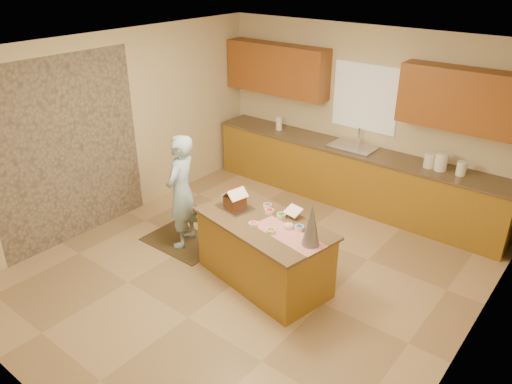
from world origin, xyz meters
TOP-DOWN VIEW (x-y plane):
  - floor at (0.00, 0.00)m, footprint 5.50×5.50m
  - ceiling at (0.00, 0.00)m, footprint 5.50×5.50m
  - wall_back at (0.00, 2.75)m, footprint 5.50×5.50m
  - wall_front at (0.00, -2.75)m, footprint 5.50×5.50m
  - wall_left at (-2.50, 0.00)m, footprint 5.50×5.50m
  - wall_right at (2.50, 0.00)m, footprint 5.50×5.50m
  - stone_accent at (-2.48, -0.80)m, footprint 0.00×2.50m
  - window_curtain at (0.00, 2.72)m, footprint 1.05×0.03m
  - back_counter_base at (0.00, 2.45)m, footprint 4.80×0.60m
  - back_counter_top at (0.00, 2.45)m, footprint 4.85×0.63m
  - upper_cabinet_left at (-1.55, 2.57)m, footprint 1.85×0.35m
  - upper_cabinet_right at (1.55, 2.57)m, footprint 1.85×0.35m
  - sink at (0.00, 2.45)m, footprint 0.70×0.45m
  - faucet at (0.00, 2.63)m, footprint 0.03×0.03m
  - island_base at (0.23, -0.06)m, footprint 1.71×1.08m
  - island_top at (0.23, -0.06)m, footprint 1.80×1.16m
  - table_runner at (0.62, -0.13)m, footprint 0.93×0.48m
  - baking_tray at (-0.26, -0.01)m, footprint 0.46×0.37m
  - cookbook at (0.42, 0.25)m, footprint 0.22×0.19m
  - tinsel_tree at (0.92, -0.14)m, footprint 0.23×0.23m
  - rug at (-1.18, -0.07)m, footprint 1.06×0.69m
  - boy at (-1.13, -0.07)m, footprint 0.53×0.66m
  - canister_a at (1.19, 2.45)m, footprint 0.15×0.15m
  - canister_b at (1.35, 2.45)m, footprint 0.17×0.17m
  - canister_c at (1.63, 2.45)m, footprint 0.13×0.13m
  - paper_towel at (-1.39, 2.45)m, footprint 0.10×0.10m
  - gingerbread_house at (-0.26, -0.01)m, footprint 0.28×0.29m
  - candy_bowls at (0.33, 0.02)m, footprint 0.70×0.57m

SIDE VIEW (x-z plane):
  - floor at x=0.00m, z-range 0.00..0.00m
  - rug at x=-1.18m, z-range 0.00..0.01m
  - island_base at x=0.23m, z-range 0.00..0.78m
  - back_counter_base at x=0.00m, z-range 0.00..0.88m
  - boy at x=-1.13m, z-range 0.01..1.57m
  - island_top at x=0.23m, z-range 0.78..0.81m
  - table_runner at x=0.62m, z-range 0.81..0.82m
  - baking_tray at x=-0.26m, z-range 0.81..0.84m
  - candy_bowls at x=0.33m, z-range 0.81..0.86m
  - sink at x=0.00m, z-range 0.83..0.95m
  - cookbook at x=0.42m, z-range 0.85..0.94m
  - back_counter_top at x=0.00m, z-range 0.88..0.92m
  - gingerbread_house at x=-0.26m, z-range 0.80..1.05m
  - canister_c at x=1.63m, z-range 0.92..1.11m
  - canister_a at x=1.19m, z-range 0.92..1.13m
  - paper_towel at x=-1.39m, z-range 0.92..1.15m
  - canister_b at x=1.35m, z-range 0.92..1.16m
  - tinsel_tree at x=0.92m, z-range 0.81..1.30m
  - faucet at x=0.00m, z-range 0.92..1.20m
  - stone_accent at x=-2.48m, z-range 0.00..2.50m
  - wall_back at x=0.00m, z-range 1.35..1.35m
  - wall_front at x=0.00m, z-range 1.35..1.35m
  - wall_left at x=-2.50m, z-range 1.35..1.35m
  - wall_right at x=2.50m, z-range 1.35..1.35m
  - window_curtain at x=0.00m, z-range 1.15..2.15m
  - upper_cabinet_left at x=-1.55m, z-range 1.50..2.30m
  - upper_cabinet_right at x=1.55m, z-range 1.50..2.30m
  - ceiling at x=0.00m, z-range 2.70..2.70m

